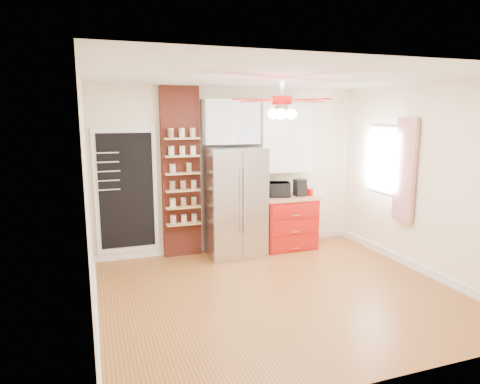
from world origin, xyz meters
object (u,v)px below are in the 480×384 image
object	(u,v)px
toaster_oven	(276,189)
canister_left	(310,192)
pantry_jar_oats	(173,169)
ceiling_fan	(282,101)
coffee_maker	(300,188)
fridge	(234,202)
red_cabinet	(287,222)

from	to	relation	value
toaster_oven	canister_left	xyz separation A→B (m)	(0.56, -0.15, -0.06)
toaster_oven	pantry_jar_oats	xyz separation A→B (m)	(-1.73, 0.07, 0.41)
toaster_oven	canister_left	bearing A→B (deg)	3.06
canister_left	pantry_jar_oats	xyz separation A→B (m)	(-2.29, 0.22, 0.47)
ceiling_fan	coffee_maker	xyz separation A→B (m)	(1.13, 1.65, -1.38)
coffee_maker	pantry_jar_oats	size ratio (longest dim) A/B	2.28
ceiling_fan	pantry_jar_oats	size ratio (longest dim) A/B	11.27
toaster_oven	fridge	bearing A→B (deg)	-155.67
red_cabinet	coffee_maker	world-z (taller)	coffee_maker
pantry_jar_oats	red_cabinet	bearing A→B (deg)	-3.30
ceiling_fan	canister_left	bearing A→B (deg)	50.75
fridge	ceiling_fan	distance (m)	2.25
canister_left	ceiling_fan	bearing A→B (deg)	-129.25
red_cabinet	coffee_maker	size ratio (longest dim) A/B	3.32
red_cabinet	toaster_oven	size ratio (longest dim) A/B	2.14
fridge	toaster_oven	bearing A→B (deg)	6.69
red_cabinet	coffee_maker	xyz separation A→B (m)	(0.21, -0.03, 0.59)
coffee_maker	canister_left	size ratio (longest dim) A/B	2.26
fridge	red_cabinet	bearing A→B (deg)	2.95
red_cabinet	pantry_jar_oats	bearing A→B (deg)	176.70
toaster_oven	coffee_maker	xyz separation A→B (m)	(0.41, -0.07, 0.02)
fridge	pantry_jar_oats	size ratio (longest dim) A/B	14.08
red_cabinet	pantry_jar_oats	world-z (taller)	pantry_jar_oats
fridge	canister_left	xyz separation A→B (m)	(1.34, -0.06, 0.09)
coffee_maker	pantry_jar_oats	bearing A→B (deg)	178.28
toaster_oven	red_cabinet	bearing A→B (deg)	5.73
red_cabinet	toaster_oven	distance (m)	0.60
coffee_maker	pantry_jar_oats	xyz separation A→B (m)	(-2.14, 0.14, 0.39)
ceiling_fan	pantry_jar_oats	world-z (taller)	ceiling_fan
canister_left	red_cabinet	bearing A→B (deg)	164.02
coffee_maker	pantry_jar_oats	distance (m)	2.18
pantry_jar_oats	ceiling_fan	bearing A→B (deg)	-60.70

